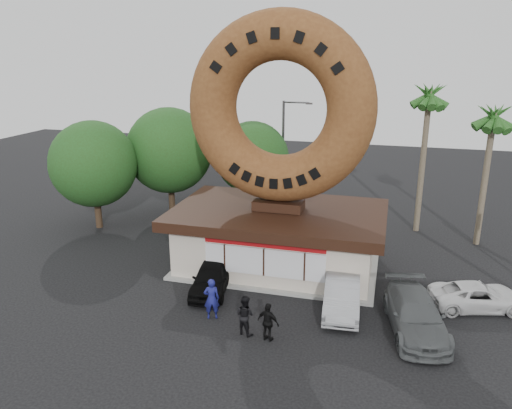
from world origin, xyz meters
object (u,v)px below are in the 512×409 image
object	(u,v)px
car_silver	(342,295)
car_white	(478,296)
street_lamp	(285,150)
person_center	(245,315)
donut_shop	(278,236)
giant_donut	(280,109)
car_grey	(416,315)
person_right	(268,322)
person_left	(212,299)
car_black	(211,278)

from	to	relation	value
car_silver	car_white	distance (m)	6.28
street_lamp	person_center	size ratio (longest dim) A/B	4.64
donut_shop	giant_donut	size ratio (longest dim) A/B	1.17
car_silver	car_grey	world-z (taller)	car_grey
person_right	car_silver	size ratio (longest dim) A/B	0.37
giant_donut	person_right	bearing A→B (deg)	-80.03
donut_shop	person_right	distance (m)	7.40
person_center	person_left	bearing A→B (deg)	-3.35
donut_shop	person_center	distance (m)	7.04
person_left	person_right	distance (m)	3.04
person_right	car_grey	world-z (taller)	person_right
giant_donut	person_center	bearing A→B (deg)	-88.28
car_silver	car_white	world-z (taller)	car_silver
person_left	giant_donut	bearing A→B (deg)	-124.64
giant_donut	street_lamp	xyz separation A→B (m)	(-1.86, 10.00, -4.09)
person_left	person_right	world-z (taller)	person_left
donut_shop	person_left	distance (m)	6.41
donut_shop	street_lamp	world-z (taller)	street_lamp
car_silver	street_lamp	bearing A→B (deg)	107.94
car_grey	person_right	bearing A→B (deg)	-168.45
person_left	person_right	bearing A→B (deg)	138.86
person_left	car_white	distance (m)	12.19
person_right	donut_shop	bearing A→B (deg)	-63.42
car_silver	car_black	bearing A→B (deg)	174.02
person_right	street_lamp	bearing A→B (deg)	-63.13
street_lamp	person_center	distance (m)	17.50
donut_shop	car_white	bearing A→B (deg)	-11.75
street_lamp	person_left	bearing A→B (deg)	-88.97
car_black	car_white	xyz separation A→B (m)	(12.41, 1.63, -0.11)
donut_shop	giant_donut	bearing A→B (deg)	90.00
person_left	person_right	size ratio (longest dim) A/B	1.13
person_left	person_right	xyz separation A→B (m)	(2.84, -1.07, -0.11)
person_left	car_grey	xyz separation A→B (m)	(8.64, 1.30, -0.19)
giant_donut	person_center	size ratio (longest dim) A/B	5.54
person_center	street_lamp	bearing A→B (deg)	-61.62
car_black	car_grey	world-z (taller)	car_grey
donut_shop	car_grey	distance (m)	8.64
donut_shop	car_black	world-z (taller)	donut_shop
person_left	car_silver	world-z (taller)	person_left
person_left	car_silver	size ratio (longest dim) A/B	0.42
giant_donut	person_right	size ratio (longest dim) A/B	5.70
person_right	car_white	distance (m)	10.07
giant_donut	car_silver	size ratio (longest dim) A/B	2.13
person_right	car_silver	distance (m)	4.28
car_grey	car_silver	bearing A→B (deg)	151.68
person_center	car_grey	distance (m)	7.19
car_black	car_silver	distance (m)	6.39
street_lamp	car_silver	bearing A→B (deg)	-67.49
car_grey	car_black	bearing A→B (deg)	162.32
giant_donut	car_silver	world-z (taller)	giant_donut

